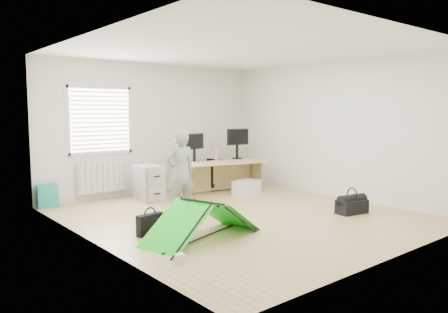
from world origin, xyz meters
TOP-DOWN VIEW (x-y plane):
  - ground at (0.00, 0.00)m, footprint 5.50×5.50m
  - back_wall at (0.00, 2.75)m, footprint 5.00×0.02m
  - window at (-1.20, 2.71)m, footprint 1.20×0.06m
  - radiator at (-1.20, 2.67)m, footprint 1.00×0.12m
  - desk at (0.97, 1.67)m, footprint 2.03×0.95m
  - filing_cabinet at (-0.55, 2.03)m, footprint 0.49×0.62m
  - monitor_left at (0.47, 1.93)m, footprint 0.47×0.16m
  - monitor_right at (1.63, 1.92)m, footprint 0.52×0.23m
  - keyboard at (0.26, 1.90)m, footprint 0.48×0.27m
  - thermos at (1.06, 1.94)m, footprint 0.09×0.09m
  - office_chair at (1.18, 2.35)m, footprint 0.83×0.84m
  - person at (-0.73, 0.66)m, footprint 0.56×0.40m
  - kite at (-1.28, -0.69)m, footprint 1.80×1.19m
  - storage_crate at (1.28, 1.22)m, footprint 0.61×0.49m
  - tote_bag at (-2.27, 2.62)m, footprint 0.37×0.18m
  - laptop_bag at (-1.73, -0.07)m, footprint 0.41×0.16m
  - white_box at (-2.04, -1.28)m, footprint 0.12×0.12m
  - duffel_bag at (1.54, -1.13)m, footprint 0.57×0.36m

SIDE VIEW (x-z plane):
  - ground at x=0.00m, z-range 0.00..0.00m
  - white_box at x=-2.04m, z-range 0.00..0.10m
  - duffel_bag at x=1.54m, z-range 0.00..0.23m
  - laptop_bag at x=-1.73m, z-range 0.00..0.30m
  - storage_crate at x=1.28m, z-range 0.00..0.30m
  - tote_bag at x=-2.27m, z-range 0.00..0.42m
  - kite at x=-1.28m, z-range 0.00..0.51m
  - office_chair at x=1.18m, z-range 0.00..0.64m
  - desk at x=0.97m, z-range 0.00..0.67m
  - filing_cabinet at x=-0.55m, z-range 0.00..0.68m
  - radiator at x=-1.20m, z-range 0.15..0.75m
  - keyboard at x=0.26m, z-range 0.67..0.69m
  - person at x=-0.73m, z-range 0.00..1.42m
  - thermos at x=1.06m, z-range 0.67..0.92m
  - monitor_left at x=0.47m, z-range 0.67..1.11m
  - monitor_right at x=1.63m, z-range 0.67..1.16m
  - back_wall at x=0.00m, z-range 0.00..2.70m
  - window at x=-1.20m, z-range 0.95..2.15m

